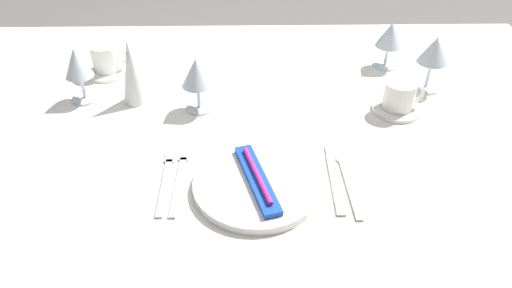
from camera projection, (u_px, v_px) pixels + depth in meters
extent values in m
cube|color=silver|center=(247.00, 121.00, 1.16)|extent=(1.80, 1.10, 0.04)
cube|color=silver|center=(247.00, 59.00, 1.66)|extent=(1.80, 0.01, 0.18)
cylinder|color=brown|center=(33.00, 137.00, 1.73)|extent=(0.07, 0.07, 0.70)
cylinder|color=brown|center=(460.00, 133.00, 1.75)|extent=(0.07, 0.07, 0.70)
cylinder|color=white|center=(257.00, 185.00, 0.93)|extent=(0.26, 0.26, 0.02)
cube|color=blue|center=(257.00, 179.00, 0.92)|extent=(0.09, 0.21, 0.01)
cylinder|color=#CC268C|center=(257.00, 175.00, 0.91)|extent=(0.06, 0.17, 0.01)
cube|color=beige|center=(178.00, 186.00, 0.93)|extent=(0.02, 0.18, 0.00)
cube|color=beige|center=(184.00, 155.00, 1.02)|extent=(0.02, 0.04, 0.00)
cube|color=beige|center=(164.00, 187.00, 0.93)|extent=(0.02, 0.17, 0.00)
cube|color=beige|center=(170.00, 157.00, 1.01)|extent=(0.02, 0.04, 0.00)
cube|color=beige|center=(336.00, 184.00, 0.94)|extent=(0.02, 0.17, 0.00)
cube|color=beige|center=(330.00, 154.00, 1.02)|extent=(0.02, 0.06, 0.00)
cube|color=beige|center=(350.00, 189.00, 0.93)|extent=(0.02, 0.17, 0.00)
ellipsoid|color=beige|center=(341.00, 158.00, 1.01)|extent=(0.03, 0.04, 0.01)
cylinder|color=white|center=(109.00, 71.00, 1.32)|extent=(0.13, 0.13, 0.01)
cylinder|color=white|center=(106.00, 57.00, 1.29)|extent=(0.08, 0.08, 0.07)
torus|color=white|center=(119.00, 56.00, 1.29)|extent=(0.05, 0.01, 0.05)
cylinder|color=white|center=(396.00, 109.00, 1.16)|extent=(0.12, 0.12, 0.01)
cylinder|color=white|center=(399.00, 95.00, 1.13)|extent=(0.08, 0.08, 0.07)
torus|color=white|center=(415.00, 94.00, 1.13)|extent=(0.05, 0.01, 0.05)
cylinder|color=silver|center=(385.00, 65.00, 1.35)|extent=(0.07, 0.07, 0.01)
cylinder|color=silver|center=(387.00, 55.00, 1.33)|extent=(0.01, 0.01, 0.06)
cone|color=silver|center=(390.00, 35.00, 1.29)|extent=(0.08, 0.08, 0.07)
cylinder|color=silver|center=(86.00, 98.00, 1.20)|extent=(0.07, 0.07, 0.01)
cylinder|color=silver|center=(83.00, 87.00, 1.18)|extent=(0.01, 0.01, 0.06)
cone|color=silver|center=(77.00, 62.00, 1.14)|extent=(0.07, 0.07, 0.08)
cylinder|color=silver|center=(200.00, 108.00, 1.17)|extent=(0.07, 0.07, 0.01)
cylinder|color=silver|center=(199.00, 96.00, 1.14)|extent=(0.01, 0.01, 0.06)
cone|color=silver|center=(197.00, 72.00, 1.10)|extent=(0.08, 0.08, 0.07)
cylinder|color=silver|center=(425.00, 87.00, 1.25)|extent=(0.07, 0.07, 0.01)
cylinder|color=silver|center=(429.00, 74.00, 1.22)|extent=(0.01, 0.01, 0.07)
cone|color=silver|center=(435.00, 50.00, 1.18)|extent=(0.08, 0.08, 0.07)
cone|color=white|center=(132.00, 72.00, 1.15)|extent=(0.07, 0.07, 0.17)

